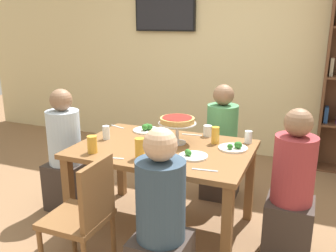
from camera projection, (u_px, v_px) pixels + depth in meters
ground_plane at (164, 227)px, 3.17m from camera, size 12.00×12.00×0.00m
rear_partition at (230, 47)px, 4.74m from camera, size 8.00×0.12×2.80m
dining_table at (163, 158)px, 2.99m from camera, size 1.41×0.96×0.74m
television at (165, 11)px, 4.85m from camera, size 0.85×0.05×0.52m
diner_far_right at (221, 150)px, 3.62m from camera, size 0.34×0.34×1.15m
diner_near_right at (161, 231)px, 2.22m from camera, size 0.34×0.34×1.15m
diner_head_west at (66, 159)px, 3.39m from camera, size 0.34×0.34×1.15m
diner_head_east at (291, 196)px, 2.67m from camera, size 0.34×0.34×1.15m
chair_near_left at (85, 213)px, 2.44m from camera, size 0.40×0.40×0.87m
deep_dish_pizza_stand at (177, 122)px, 3.00m from camera, size 0.32×0.32×0.22m
salad_plate_near_diner at (234, 147)px, 2.90m from camera, size 0.23×0.23×0.07m
salad_plate_far_diner at (192, 155)px, 2.74m from camera, size 0.22×0.22×0.06m
salad_plate_spare at (147, 129)px, 3.39m from camera, size 0.25×0.25×0.07m
beer_glass_amber_tall at (215, 135)px, 3.03m from camera, size 0.07×0.07×0.14m
beer_glass_amber_short at (92, 144)px, 2.81m from camera, size 0.08×0.08×0.14m
beer_glass_amber_spare at (140, 148)px, 2.69m from camera, size 0.07×0.07×0.16m
water_glass_clear_near at (248, 137)px, 3.05m from camera, size 0.06×0.06×0.10m
water_glass_clear_far at (106, 132)px, 3.15m from camera, size 0.06×0.06×0.12m
water_glass_clear_spare at (208, 131)px, 3.23m from camera, size 0.08×0.08×0.10m
cutlery_fork_near at (205, 170)px, 2.49m from camera, size 0.18×0.04×0.00m
cutlery_knife_near at (168, 164)px, 2.60m from camera, size 0.18×0.03×0.00m
cutlery_fork_far at (112, 158)px, 2.71m from camera, size 0.18×0.05×0.00m
cutlery_knife_far at (117, 127)px, 3.52m from camera, size 0.18×0.07×0.00m
cutlery_spare_fork at (192, 135)px, 3.27m from camera, size 0.18×0.04×0.00m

